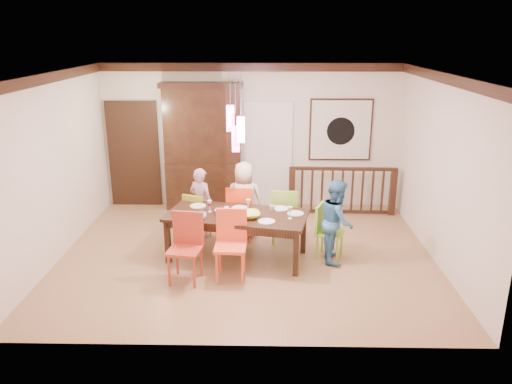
{
  "coord_description": "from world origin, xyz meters",
  "views": [
    {
      "loc": [
        0.3,
        -7.46,
        3.48
      ],
      "look_at": [
        0.15,
        0.18,
        1.02
      ],
      "focal_mm": 35.0,
      "sensor_mm": 36.0,
      "label": 1
    }
  ],
  "objects_px": {
    "balustrade": "(342,190)",
    "person_far_left": "(201,203)",
    "person_far_mid": "(244,200)",
    "dining_table": "(237,219)",
    "china_hutch": "(203,147)",
    "person_end_right": "(337,221)",
    "chair_end_right": "(330,228)",
    "chair_far_left": "(198,212)"
  },
  "relations": [
    {
      "from": "dining_table",
      "to": "person_end_right",
      "type": "distance_m",
      "value": 1.57
    },
    {
      "from": "chair_end_right",
      "to": "person_far_mid",
      "type": "bearing_deg",
      "value": 79.58
    },
    {
      "from": "dining_table",
      "to": "balustrade",
      "type": "bearing_deg",
      "value": 58.19
    },
    {
      "from": "balustrade",
      "to": "person_far_mid",
      "type": "distance_m",
      "value": 2.24
    },
    {
      "from": "balustrade",
      "to": "person_far_mid",
      "type": "height_order",
      "value": "person_far_mid"
    },
    {
      "from": "person_far_mid",
      "to": "person_end_right",
      "type": "height_order",
      "value": "person_far_mid"
    },
    {
      "from": "dining_table",
      "to": "person_far_left",
      "type": "height_order",
      "value": "person_far_left"
    },
    {
      "from": "person_far_left",
      "to": "person_end_right",
      "type": "xyz_separation_m",
      "value": [
        2.24,
        -0.93,
        0.03
      ]
    },
    {
      "from": "chair_far_left",
      "to": "china_hutch",
      "type": "bearing_deg",
      "value": -67.19
    },
    {
      "from": "person_far_left",
      "to": "person_end_right",
      "type": "distance_m",
      "value": 2.43
    },
    {
      "from": "china_hutch",
      "to": "person_end_right",
      "type": "distance_m",
      "value": 3.48
    },
    {
      "from": "balustrade",
      "to": "person_far_mid",
      "type": "xyz_separation_m",
      "value": [
        -1.89,
        -1.18,
        0.18
      ]
    },
    {
      "from": "dining_table",
      "to": "person_far_left",
      "type": "bearing_deg",
      "value": 139.14
    },
    {
      "from": "balustrade",
      "to": "person_end_right",
      "type": "relative_size",
      "value": 1.6
    },
    {
      "from": "dining_table",
      "to": "person_far_left",
      "type": "xyz_separation_m",
      "value": [
        -0.68,
        0.88,
        -0.04
      ]
    },
    {
      "from": "balustrade",
      "to": "person_far_left",
      "type": "relative_size",
      "value": 1.68
    },
    {
      "from": "person_far_left",
      "to": "dining_table",
      "type": "bearing_deg",
      "value": 156.4
    },
    {
      "from": "chair_far_left",
      "to": "person_far_left",
      "type": "height_order",
      "value": "person_far_left"
    },
    {
      "from": "person_far_left",
      "to": "person_end_right",
      "type": "relative_size",
      "value": 0.95
    },
    {
      "from": "dining_table",
      "to": "china_hutch",
      "type": "height_order",
      "value": "china_hutch"
    },
    {
      "from": "chair_far_left",
      "to": "chair_end_right",
      "type": "distance_m",
      "value": 2.32
    },
    {
      "from": "person_far_mid",
      "to": "person_far_left",
      "type": "bearing_deg",
      "value": 4.09
    },
    {
      "from": "china_hutch",
      "to": "person_far_left",
      "type": "relative_size",
      "value": 2.04
    },
    {
      "from": "chair_end_right",
      "to": "china_hutch",
      "type": "distance_m",
      "value": 3.4
    },
    {
      "from": "chair_far_left",
      "to": "person_end_right",
      "type": "height_order",
      "value": "person_end_right"
    },
    {
      "from": "balustrade",
      "to": "person_end_right",
      "type": "height_order",
      "value": "person_end_right"
    },
    {
      "from": "chair_far_left",
      "to": "chair_end_right",
      "type": "height_order",
      "value": "chair_end_right"
    },
    {
      "from": "chair_end_right",
      "to": "person_far_mid",
      "type": "height_order",
      "value": "person_far_mid"
    },
    {
      "from": "china_hutch",
      "to": "person_end_right",
      "type": "bearing_deg",
      "value": -46.03
    },
    {
      "from": "chair_far_left",
      "to": "balustrade",
      "type": "bearing_deg",
      "value": -134.01
    },
    {
      "from": "dining_table",
      "to": "person_far_mid",
      "type": "height_order",
      "value": "person_far_mid"
    },
    {
      "from": "dining_table",
      "to": "person_end_right",
      "type": "xyz_separation_m",
      "value": [
        1.57,
        -0.04,
        -0.01
      ]
    },
    {
      "from": "person_far_left",
      "to": "balustrade",
      "type": "bearing_deg",
      "value": -126.84
    },
    {
      "from": "dining_table",
      "to": "chair_end_right",
      "type": "height_order",
      "value": "chair_end_right"
    },
    {
      "from": "dining_table",
      "to": "chair_far_left",
      "type": "height_order",
      "value": "chair_far_left"
    },
    {
      "from": "balustrade",
      "to": "person_far_left",
      "type": "bearing_deg",
      "value": -154.31
    },
    {
      "from": "balustrade",
      "to": "person_far_left",
      "type": "xyz_separation_m",
      "value": [
        -2.64,
        -1.19,
        0.13
      ]
    },
    {
      "from": "person_far_mid",
      "to": "balustrade",
      "type": "bearing_deg",
      "value": -144.31
    },
    {
      "from": "chair_end_right",
      "to": "china_hutch",
      "type": "xyz_separation_m",
      "value": [
        -2.29,
        2.39,
        0.77
      ]
    },
    {
      "from": "balustrade",
      "to": "person_end_right",
      "type": "distance_m",
      "value": 2.16
    },
    {
      "from": "chair_end_right",
      "to": "person_far_left",
      "type": "height_order",
      "value": "person_far_left"
    },
    {
      "from": "balustrade",
      "to": "person_far_left",
      "type": "height_order",
      "value": "person_far_left"
    }
  ]
}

